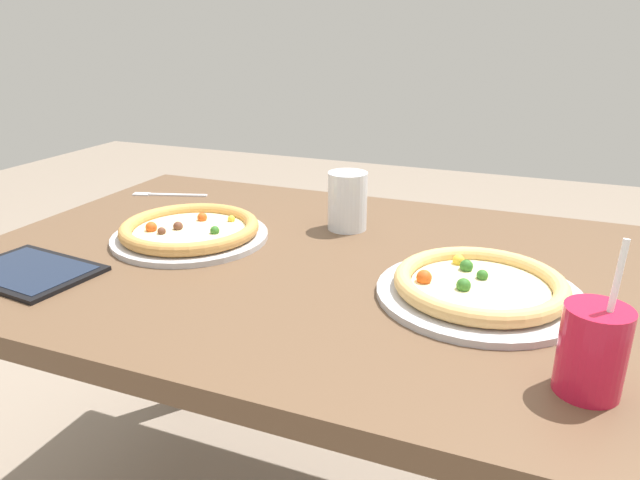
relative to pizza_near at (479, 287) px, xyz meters
The scene contains 7 objects.
dining_table 0.35m from the pizza_near, 169.77° to the left, with size 1.38×0.92×0.75m.
pizza_near is the anchor object (origin of this frame).
pizza_far 0.61m from the pizza_near, behind, with size 0.33×0.33×0.04m.
drink_cup_colored 0.28m from the pizza_near, 54.08° to the right, with size 0.08×0.08×0.20m.
water_cup_clear 0.41m from the pizza_near, 142.16° to the left, with size 0.09×0.09×0.13m.
fork 0.93m from the pizza_near, 159.53° to the left, with size 0.20×0.08×0.00m.
tablet 0.81m from the pizza_near, 164.98° to the right, with size 0.26×0.20×0.01m.
Camera 1 is at (0.41, -0.98, 1.18)m, focal length 32.71 mm.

